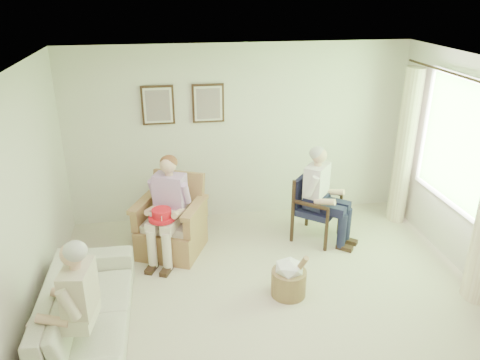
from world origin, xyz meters
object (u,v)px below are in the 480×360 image
Objects in this scene: wicker_armchair at (171,228)px; sofa at (87,311)px; red_hat at (162,215)px; person_sofa at (75,300)px; person_dark at (320,190)px; wood_armchair at (316,204)px; person_wicker at (169,202)px; hatbox at (289,277)px.

wicker_armchair is 0.49× the size of sofa.
red_hat is at bearing -32.31° from sofa.
person_sofa is at bearing -180.00° from sofa.
sofa is 1.64× the size of person_sofa.
person_dark reaches higher than sofa.
red_hat is (-2.12, -0.27, -0.08)m from person_dark.
wicker_armchair is 1.14× the size of wood_armchair.
person_wicker is at bearing 60.74° from red_hat.
person_wicker is (-2.02, -0.24, 0.29)m from wood_armchair.
person_wicker is 2.02m from person_dark.
person_dark is 2.23× the size of hatbox.
person_dark is at bearing 130.81° from person_sofa.
hatbox is at bearing -19.14° from wicker_armchair.
person_dark is 3.97× the size of red_hat.
person_wicker is at bearing 136.08° from wood_armchair.
person_wicker reaches higher than wood_armchair.
wicker_armchair is 2.07m from person_dark.
red_hat is at bearing 162.08° from person_sofa.
wicker_armchair reaches higher than wood_armchair.
person_wicker reaches higher than wicker_armchair.
wood_armchair is 1.51m from hatbox.
person_dark is (2.02, -0.05, 0.44)m from wicker_armchair.
hatbox is (1.41, -0.88, -0.46)m from red_hat.
hatbox is (1.31, -1.07, -0.55)m from person_wicker.
sofa is 1.55× the size of person_wicker.
wicker_armchair is 0.77× the size of person_dark.
person_sofa is 2.36m from hatbox.
wood_armchair reaches higher than hatbox.
person_sofa is at bearing -92.67° from person_wicker.
sofa is at bearing -172.15° from person_sofa.
red_hat is at bearing -84.42° from wicker_armchair.
wicker_armchair is 1.72× the size of hatbox.
sofa is 1.73m from person_wicker.
red_hat is at bearing 140.63° from wood_armchair.
wood_armchair is 0.71× the size of person_sofa.
person_dark is 1.46m from hatbox.
person_wicker is 4.02× the size of red_hat.
hatbox is at bearing -169.13° from wood_armchair.
sofa reaches higher than hatbox.
red_hat is (-0.10, -0.18, -0.09)m from person_wicker.
wicker_armchair is 1.78m from hatbox.
person_dark reaches higher than wood_armchair.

